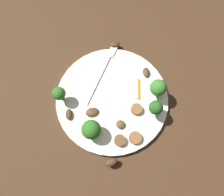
{
  "coord_description": "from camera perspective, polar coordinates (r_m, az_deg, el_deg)",
  "views": [
    {
      "loc": [
        -0.12,
        -0.12,
        0.52
      ],
      "look_at": [
        0.0,
        0.0,
        0.01
      ],
      "focal_mm": 34.48,
      "sensor_mm": 36.0,
      "label": 1
    }
  ],
  "objects": [
    {
      "name": "plate",
      "position": [
        0.54,
        0.0,
        -0.22
      ],
      "size": [
        0.28,
        0.28,
        0.01
      ],
      "primitive_type": "cylinder",
      "color": "white",
      "rests_on": "ground_plane"
    },
    {
      "name": "ground_plane",
      "position": [
        0.54,
        0.0,
        -0.44
      ],
      "size": [
        1.4,
        1.4,
        0.0
      ],
      "primitive_type": "plane",
      "color": "#422B19"
    },
    {
      "name": "broccoli_floret_3",
      "position": [
        0.51,
        12.16,
        2.64
      ],
      "size": [
        0.04,
        0.04,
        0.06
      ],
      "color": "#408630",
      "rests_on": "plate"
    },
    {
      "name": "mushroom_3",
      "position": [
        0.5,
        -0.17,
        -16.71
      ],
      "size": [
        0.03,
        0.03,
        0.01
      ],
      "primitive_type": "ellipsoid",
      "rotation": [
        0.0,
        0.0,
        2.73
      ],
      "color": "#422B19",
      "rests_on": "plate"
    },
    {
      "name": "sausage_slice_1",
      "position": [
        0.52,
        6.53,
        -2.97
      ],
      "size": [
        0.04,
        0.04,
        0.01
      ],
      "primitive_type": "cylinder",
      "rotation": [
        0.0,
        0.0,
        0.97
      ],
      "color": "brown",
      "rests_on": "plate"
    },
    {
      "name": "fork",
      "position": [
        0.56,
        -2.3,
        7.58
      ],
      "size": [
        0.17,
        0.08,
        0.0
      ],
      "rotation": [
        0.0,
        0.0,
        0.39
      ],
      "color": "silver",
      "rests_on": "plate"
    },
    {
      "name": "sausage_slice_0",
      "position": [
        0.5,
        2.07,
        -11.19
      ],
      "size": [
        0.03,
        0.03,
        0.01
      ],
      "primitive_type": "cylinder",
      "rotation": [
        0.0,
        0.0,
        2.88
      ],
      "color": "brown",
      "rests_on": "plate"
    },
    {
      "name": "broccoli_floret_0",
      "position": [
        0.5,
        11.55,
        -2.54
      ],
      "size": [
        0.03,
        0.03,
        0.05
      ],
      "color": "#296420",
      "rests_on": "plate"
    },
    {
      "name": "broccoli_floret_2",
      "position": [
        0.51,
        -13.85,
        1.12
      ],
      "size": [
        0.03,
        0.03,
        0.05
      ],
      "color": "#347525",
      "rests_on": "plate"
    },
    {
      "name": "broccoli_floret_1",
      "position": [
        0.48,
        -5.54,
        -8.33
      ],
      "size": [
        0.04,
        0.04,
        0.05
      ],
      "color": "#347525",
      "rests_on": "plate"
    },
    {
      "name": "mushroom_5",
      "position": [
        0.56,
        9.07,
        6.73
      ],
      "size": [
        0.03,
        0.03,
        0.01
      ],
      "primitive_type": "ellipsoid",
      "rotation": [
        0.0,
        0.0,
        0.89
      ],
      "color": "#4C331E",
      "rests_on": "plate"
    },
    {
      "name": "mushroom_1",
      "position": [
        0.52,
        -5.28,
        -3.75
      ],
      "size": [
        0.04,
        0.03,
        0.01
      ],
      "primitive_type": "ellipsoid",
      "rotation": [
        0.0,
        0.0,
        2.64
      ],
      "color": "#4C331E",
      "rests_on": "plate"
    },
    {
      "name": "mushroom_2",
      "position": [
        0.52,
        -11.33,
        -4.3
      ],
      "size": [
        0.03,
        0.03,
        0.01
      ],
      "primitive_type": "ellipsoid",
      "rotation": [
        0.0,
        0.0,
        0.91
      ],
      "color": "#422B19",
      "rests_on": "plate"
    },
    {
      "name": "pepper_strip_2",
      "position": [
        0.54,
        7.03,
        2.43
      ],
      "size": [
        0.04,
        0.04,
        0.0
      ],
      "primitive_type": "cube",
      "rotation": [
        0.0,
        0.0,
        0.77
      ],
      "color": "orange",
      "rests_on": "plate"
    },
    {
      "name": "sausage_slice_2",
      "position": [
        0.51,
        6.16,
        -10.47
      ],
      "size": [
        0.04,
        0.04,
        0.01
      ],
      "primitive_type": "cylinder",
      "rotation": [
        0.0,
        0.0,
        2.62
      ],
      "color": "brown",
      "rests_on": "plate"
    },
    {
      "name": "mushroom_0",
      "position": [
        0.51,
        2.28,
        -7.03
      ],
      "size": [
        0.02,
        0.03,
        0.01
      ],
      "primitive_type": "ellipsoid",
      "rotation": [
        0.0,
        0.0,
        0.23
      ],
      "color": "brown",
      "rests_on": "plate"
    },
    {
      "name": "mushroom_4",
      "position": [
        0.59,
        0.72,
        14.11
      ],
      "size": [
        0.03,
        0.03,
        0.01
      ],
      "primitive_type": "ellipsoid",
      "rotation": [
        0.0,
        0.0,
        2.42
      ],
      "color": "#422B19",
      "rests_on": "plate"
    }
  ]
}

